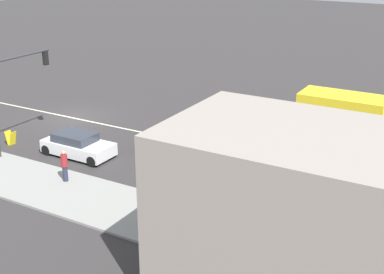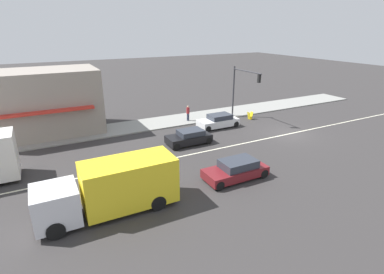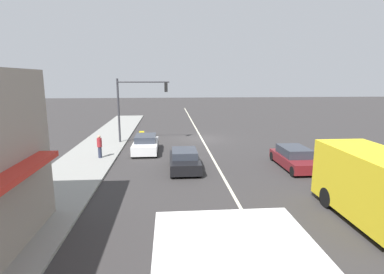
{
  "view_description": "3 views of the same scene",
  "coord_description": "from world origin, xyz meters",
  "px_view_note": "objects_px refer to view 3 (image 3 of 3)",
  "views": [
    {
      "loc": [
        26.25,
        24.67,
        11.73
      ],
      "look_at": [
        1.52,
        10.41,
        1.03
      ],
      "focal_mm": 50.0,
      "sensor_mm": 36.0,
      "label": 1
    },
    {
      "loc": [
        -19.78,
        20.94,
        9.72
      ],
      "look_at": [
        0.83,
        10.14,
        1.15
      ],
      "focal_mm": 28.0,
      "sensor_mm": 36.0,
      "label": 2
    },
    {
      "loc": [
        3.19,
        28.11,
        5.75
      ],
      "look_at": [
        1.45,
        6.28,
        1.43
      ],
      "focal_mm": 28.0,
      "sensor_mm": 36.0,
      "label": 3
    }
  ],
  "objects_px": {
    "pedestrian": "(100,146)",
    "van_white": "(146,144)",
    "sedan_maroon": "(295,158)",
    "warning_aframe_sign": "(142,136)",
    "traffic_signal_main": "(135,100)",
    "suv_black": "(185,160)"
  },
  "relations": [
    {
      "from": "pedestrian",
      "to": "traffic_signal_main",
      "type": "bearing_deg",
      "value": -110.08
    },
    {
      "from": "traffic_signal_main",
      "to": "sedan_maroon",
      "type": "xyz_separation_m",
      "value": [
        -11.12,
        8.47,
        -3.27
      ]
    },
    {
      "from": "traffic_signal_main",
      "to": "van_white",
      "type": "height_order",
      "value": "traffic_signal_main"
    },
    {
      "from": "traffic_signal_main",
      "to": "sedan_maroon",
      "type": "relative_size",
      "value": 1.28
    },
    {
      "from": "traffic_signal_main",
      "to": "suv_black",
      "type": "height_order",
      "value": "traffic_signal_main"
    },
    {
      "from": "warning_aframe_sign",
      "to": "sedan_maroon",
      "type": "distance_m",
      "value": 14.35
    },
    {
      "from": "warning_aframe_sign",
      "to": "traffic_signal_main",
      "type": "bearing_deg",
      "value": 68.88
    },
    {
      "from": "pedestrian",
      "to": "van_white",
      "type": "xyz_separation_m",
      "value": [
        -3.12,
        -1.91,
        -0.35
      ]
    },
    {
      "from": "traffic_signal_main",
      "to": "warning_aframe_sign",
      "type": "relative_size",
      "value": 6.69
    },
    {
      "from": "warning_aframe_sign",
      "to": "sedan_maroon",
      "type": "bearing_deg",
      "value": 138.23
    },
    {
      "from": "traffic_signal_main",
      "to": "pedestrian",
      "type": "height_order",
      "value": "traffic_signal_main"
    },
    {
      "from": "pedestrian",
      "to": "sedan_maroon",
      "type": "bearing_deg",
      "value": 167.07
    },
    {
      "from": "pedestrian",
      "to": "van_white",
      "type": "bearing_deg",
      "value": -148.47
    },
    {
      "from": "warning_aframe_sign",
      "to": "van_white",
      "type": "distance_m",
      "value": 4.69
    },
    {
      "from": "traffic_signal_main",
      "to": "pedestrian",
      "type": "distance_m",
      "value": 6.5
    },
    {
      "from": "sedan_maroon",
      "to": "suv_black",
      "type": "relative_size",
      "value": 1.13
    },
    {
      "from": "traffic_signal_main",
      "to": "sedan_maroon",
      "type": "bearing_deg",
      "value": 142.71
    },
    {
      "from": "traffic_signal_main",
      "to": "warning_aframe_sign",
      "type": "height_order",
      "value": "traffic_signal_main"
    },
    {
      "from": "van_white",
      "to": "warning_aframe_sign",
      "type": "bearing_deg",
      "value": -81.36
    },
    {
      "from": "van_white",
      "to": "sedan_maroon",
      "type": "distance_m",
      "value": 11.15
    },
    {
      "from": "sedan_maroon",
      "to": "pedestrian",
      "type": "bearing_deg",
      "value": -12.93
    },
    {
      "from": "warning_aframe_sign",
      "to": "van_white",
      "type": "height_order",
      "value": "van_white"
    }
  ]
}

